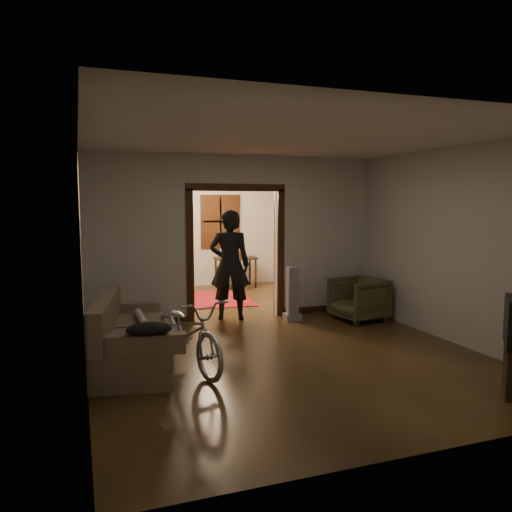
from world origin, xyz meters
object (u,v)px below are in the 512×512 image
sofa (135,330)px  person (230,265)px  bicycle (188,332)px  armchair (359,299)px  desk (236,273)px  locker (132,254)px

sofa → person: (1.81, 1.97, 0.50)m
bicycle → armchair: 3.58m
armchair → desk: size_ratio=0.85×
desk → sofa: bearing=-134.5°
bicycle → locker: bearing=76.7°
armchair → desk: armchair is taller
bicycle → desk: bearing=52.4°
bicycle → person: person is taller
armchair → person: person is taller
sofa → locker: 5.05m
person → sofa: bearing=65.3°
armchair → locker: 5.16m
sofa → locker: bearing=94.4°
sofa → person: size_ratio=1.03×
armchair → desk: 3.97m
bicycle → armchair: size_ratio=2.12×
armchair → desk: bearing=-173.9°
locker → desk: 2.43m
sofa → bicycle: (0.59, -0.33, 0.00)m
desk → person: bearing=-123.8°
bicycle → person: 2.65m
bicycle → desk: bicycle is taller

